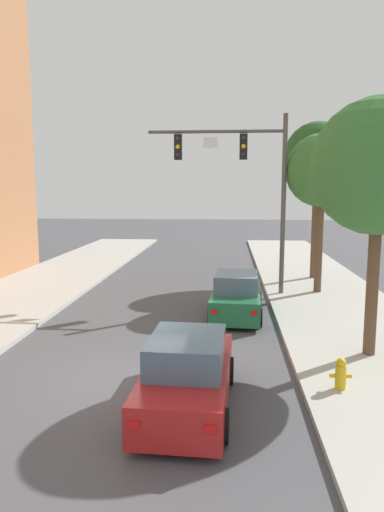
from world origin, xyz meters
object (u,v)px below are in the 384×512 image
(fire_hydrant, at_px, (341,374))
(car_following_red, at_px, (188,375))
(street_tree_second, at_px, (322,171))
(street_tree_third, at_px, (317,156))
(car_lead_green, at_px, (236,296))
(street_tree_nearest, at_px, (379,168))
(traffic_signal_mast, at_px, (246,172))

(fire_hydrant, bearing_deg, car_following_red, -165.63)
(street_tree_second, height_order, street_tree_third, street_tree_third)
(car_lead_green, bearing_deg, street_tree_nearest, -49.35)
(fire_hydrant, bearing_deg, street_tree_third, 82.45)
(fire_hydrant, height_order, street_tree_third, street_tree_third)
(traffic_signal_mast, distance_m, car_lead_green, 5.65)
(fire_hydrant, relative_size, street_tree_third, 0.09)
(traffic_signal_mast, bearing_deg, street_tree_nearest, -66.95)
(traffic_signal_mast, relative_size, car_following_red, 1.74)
(traffic_signal_mast, distance_m, fire_hydrant, 10.99)
(traffic_signal_mast, height_order, street_tree_second, traffic_signal_mast)
(fire_hydrant, relative_size, street_tree_nearest, 0.11)
(car_following_red, distance_m, street_tree_second, 12.78)
(car_following_red, bearing_deg, fire_hydrant, 14.37)
(car_following_red, xyz_separation_m, street_tree_second, (4.73, 10.95, 4.60))
(street_tree_third, bearing_deg, street_tree_second, -96.94)
(street_tree_third, bearing_deg, car_following_red, -109.76)
(traffic_signal_mast, xyz_separation_m, street_tree_third, (3.61, 3.71, 0.86))
(car_following_red, height_order, street_tree_third, street_tree_third)
(car_lead_green, distance_m, fire_hydrant, 6.81)
(traffic_signal_mast, relative_size, fire_hydrant, 10.42)
(fire_hydrant, xyz_separation_m, street_tree_third, (1.78, 13.43, 5.66))
(car_following_red, distance_m, street_tree_third, 16.13)
(traffic_signal_mast, xyz_separation_m, car_lead_green, (-0.38, -3.28, -4.58))
(traffic_signal_mast, xyz_separation_m, car_following_red, (-1.52, -10.58, -4.58))
(street_tree_third, bearing_deg, car_lead_green, -119.69)
(car_lead_green, xyz_separation_m, car_following_red, (-1.14, -7.29, 0.00))
(car_following_red, relative_size, street_tree_third, 0.56)
(car_lead_green, relative_size, street_tree_nearest, 0.64)
(fire_hydrant, distance_m, street_tree_second, 11.27)
(car_lead_green, height_order, fire_hydrant, car_lead_green)
(traffic_signal_mast, height_order, street_tree_third, street_tree_third)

